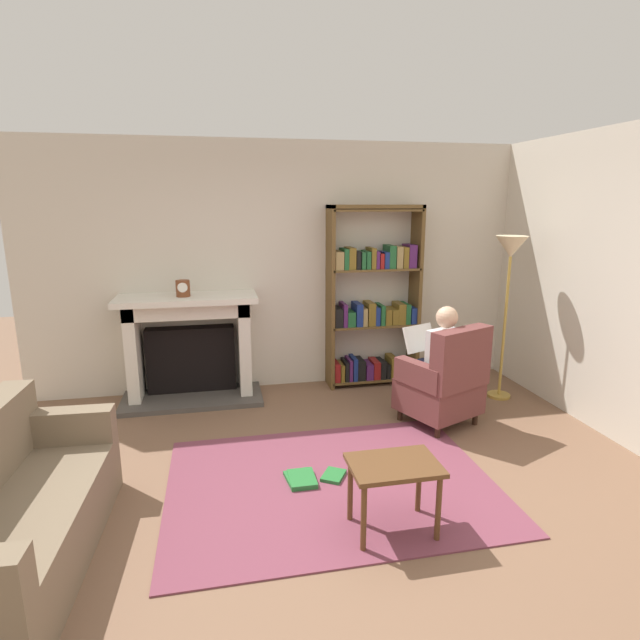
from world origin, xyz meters
TOP-DOWN VIEW (x-y plane):
  - ground at (0.00, 0.00)m, footprint 14.00×14.00m
  - back_wall at (0.00, 2.55)m, footprint 5.60×0.10m
  - side_wall_right at (2.65, 1.25)m, footprint 0.10×5.20m
  - area_rug at (0.00, 0.30)m, footprint 2.40×1.80m
  - fireplace at (-1.08, 2.30)m, footprint 1.45×0.64m
  - mantel_clock at (-1.11, 2.20)m, footprint 0.14×0.14m
  - bookshelf at (0.95, 2.33)m, footprint 1.03×0.32m
  - armchair_reading at (1.26, 1.10)m, footprint 0.83×0.82m
  - seated_reader at (1.22, 1.21)m, footprint 0.50×0.59m
  - sofa_floral at (-1.98, -0.20)m, footprint 0.79×1.73m
  - side_table at (0.26, -0.31)m, footprint 0.56×0.39m
  - scattered_books at (-0.17, 0.37)m, footprint 0.49×0.28m
  - floor_lamp at (2.17, 1.64)m, footprint 0.32×0.32m

SIDE VIEW (x-z plane):
  - ground at x=0.00m, z-range 0.00..0.00m
  - area_rug at x=0.00m, z-range 0.00..0.01m
  - scattered_books at x=-0.17m, z-range 0.01..0.05m
  - sofa_floral at x=-1.98m, z-range -0.10..0.75m
  - side_table at x=0.26m, z-range 0.16..0.64m
  - armchair_reading at x=1.26m, z-range -0.06..0.91m
  - fireplace at x=-1.08m, z-range 0.03..1.15m
  - seated_reader at x=1.22m, z-range 0.05..1.19m
  - bookshelf at x=0.95m, z-range -0.06..1.97m
  - mantel_clock at x=-1.11m, z-range 1.12..1.29m
  - back_wall at x=0.00m, z-range 0.00..2.70m
  - side_wall_right at x=2.65m, z-range 0.00..2.70m
  - floor_lamp at x=2.17m, z-range 0.60..2.32m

